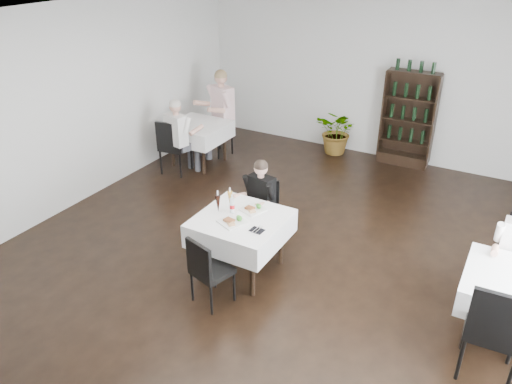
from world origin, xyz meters
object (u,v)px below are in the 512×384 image
main_table (241,228)px  potted_tree (338,132)px  diner_main (258,198)px  wine_shelf (408,120)px

main_table → potted_tree: 4.22m
potted_tree → diner_main: diner_main is taller
potted_tree → diner_main: 3.59m
main_table → wine_shelf: bearing=78.2°
wine_shelf → main_table: size_ratio=1.70×
potted_tree → main_table: bearing=-85.3°
potted_tree → diner_main: bearing=-86.3°
wine_shelf → potted_tree: size_ratio=1.98×
main_table → potted_tree: potted_tree is taller
wine_shelf → main_table: bearing=-101.8°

